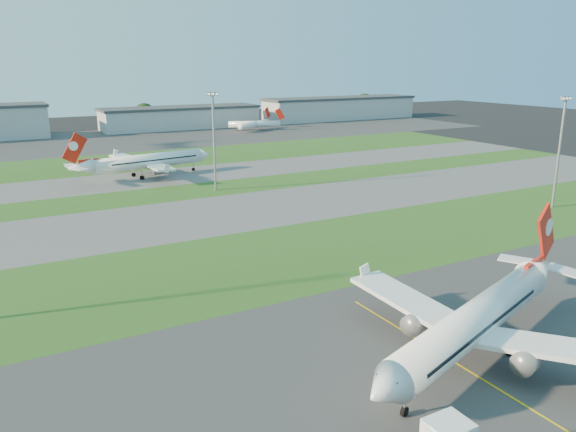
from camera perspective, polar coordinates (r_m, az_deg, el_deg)
ground at (r=59.91m, az=20.66°, el=-19.46°), size 700.00×700.00×0.00m
apron_near at (r=59.91m, az=20.66°, el=-19.45°), size 300.00×70.00×0.01m
grass_strip_a at (r=97.15m, az=-3.17°, el=-4.68°), size 300.00×34.00×0.01m
taxiway_a at (r=126.32m, az=-9.75°, el=-0.14°), size 300.00×32.00×0.01m
grass_strip_b at (r=149.47m, az=-12.98°, el=2.10°), size 300.00×18.00×0.01m
taxiway_b at (r=170.29m, az=-15.09°, el=3.55°), size 300.00×26.00×0.01m
grass_strip_c at (r=201.98m, az=-17.44°, el=5.16°), size 300.00×40.00×0.01m
apron_far at (r=260.43m, az=-20.25°, el=7.07°), size 400.00×80.00×0.01m
yellow_line at (r=63.33m, az=23.76°, el=-17.76°), size 0.25×60.00×0.02m
airliner_parked at (r=68.72m, az=18.54°, el=-10.11°), size 40.79×34.42×13.20m
airliner_taxiing at (r=173.48m, az=-14.03°, el=5.40°), size 42.13×35.44×13.24m
mini_jet_near at (r=286.45m, az=-3.41°, el=9.31°), size 25.13×16.70×9.48m
mini_jet_far at (r=287.49m, az=-3.40°, el=9.33°), size 27.28×12.39×9.48m
light_mast_centre at (r=149.78m, az=-7.54°, el=8.14°), size 3.20×0.70×25.80m
light_mast_east at (r=144.71m, az=25.90°, el=6.50°), size 3.20×0.70×25.80m
hangar_east at (r=301.80m, az=-10.85°, el=9.82°), size 81.60×23.00×11.20m
hangar_far_east at (r=346.34m, az=5.30°, el=10.87°), size 96.90×23.00×13.20m
tree_mid_west at (r=298.15m, az=-25.49°, el=8.60°), size 9.90×9.90×10.80m
tree_mid_east at (r=310.78m, az=-14.36°, el=9.99°), size 11.55×11.55×12.60m
tree_east at (r=336.15m, az=-1.63°, el=10.71°), size 10.45×10.45×11.40m
tree_far_east at (r=376.66m, az=7.76°, el=11.28°), size 12.65×12.65×13.80m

